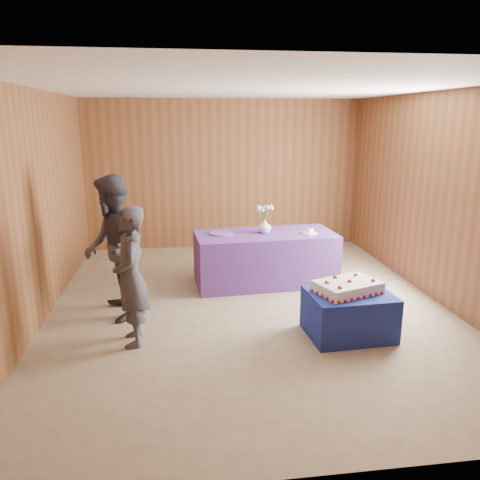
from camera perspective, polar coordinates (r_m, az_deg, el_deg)
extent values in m
plane|color=gray|center=(6.11, 1.06, -8.05)|extent=(6.00, 6.00, 0.00)
cube|color=brown|center=(8.67, -1.94, 7.97)|extent=(5.00, 0.04, 2.70)
cube|color=brown|center=(2.90, 10.29, -5.98)|extent=(5.00, 0.04, 2.70)
cube|color=brown|center=(5.89, -23.72, 3.56)|extent=(0.04, 6.00, 2.70)
cube|color=brown|center=(6.59, 23.22, 4.66)|extent=(0.04, 6.00, 2.70)
cube|color=white|center=(5.65, 1.19, 18.12)|extent=(5.00, 6.00, 0.04)
cube|color=navy|center=(5.39, 13.11, -8.78)|extent=(0.94, 0.75, 0.50)
cube|color=#5E3694|center=(6.84, 3.07, -2.22)|extent=(2.05, 1.03, 0.75)
cube|color=silver|center=(5.29, 12.96, -5.59)|extent=(0.78, 0.65, 0.12)
sphere|color=#B80E17|center=(4.95, 11.58, -7.51)|extent=(0.04, 0.04, 0.04)
sphere|color=#B80E17|center=(5.37, 17.23, -6.08)|extent=(0.04, 0.04, 0.04)
sphere|color=#B80E17|center=(5.28, 8.55, -5.94)|extent=(0.04, 0.04, 0.04)
sphere|color=#B80E17|center=(5.67, 14.10, -4.73)|extent=(0.04, 0.04, 0.04)
sphere|color=#B80E17|center=(5.06, 12.06, -5.49)|extent=(0.04, 0.04, 0.04)
cone|color=#155E17|center=(5.08, 12.35, -5.61)|extent=(0.02, 0.03, 0.03)
sphere|color=#B80E17|center=(5.45, 13.78, -4.13)|extent=(0.04, 0.04, 0.04)
cone|color=#155E17|center=(5.46, 14.04, -4.25)|extent=(0.02, 0.03, 0.03)
sphere|color=#B80E17|center=(5.27, 13.01, -4.75)|extent=(0.04, 0.04, 0.04)
cone|color=#155E17|center=(5.28, 13.28, -4.87)|extent=(0.02, 0.03, 0.03)
imported|color=silver|center=(6.75, 3.03, 1.70)|extent=(0.20, 0.20, 0.20)
cylinder|color=#325E25|center=(6.72, 3.38, 3.22)|extent=(0.01, 0.01, 0.17)
sphere|color=silver|center=(6.72, 3.90, 3.93)|extent=(0.06, 0.06, 0.06)
cylinder|color=#325E25|center=(6.74, 3.26, 3.26)|extent=(0.01, 0.01, 0.17)
sphere|color=white|center=(6.77, 3.60, 4.03)|extent=(0.06, 0.06, 0.06)
cylinder|color=#325E25|center=(6.75, 3.04, 3.28)|extent=(0.01, 0.01, 0.17)
sphere|color=silver|center=(6.80, 3.05, 4.07)|extent=(0.06, 0.06, 0.06)
cylinder|color=#325E25|center=(6.74, 2.82, 3.26)|extent=(0.01, 0.01, 0.17)
sphere|color=white|center=(6.77, 2.50, 4.04)|extent=(0.06, 0.06, 0.06)
cylinder|color=#325E25|center=(6.72, 2.71, 3.23)|extent=(0.01, 0.01, 0.17)
sphere|color=silver|center=(6.71, 2.21, 3.95)|extent=(0.06, 0.06, 0.06)
cylinder|color=#325E25|center=(6.69, 2.75, 3.18)|extent=(0.01, 0.01, 0.17)
sphere|color=white|center=(6.65, 2.31, 3.84)|extent=(0.06, 0.06, 0.06)
cylinder|color=#325E25|center=(6.67, 2.93, 3.15)|extent=(0.01, 0.01, 0.17)
sphere|color=silver|center=(6.60, 2.77, 3.76)|extent=(0.06, 0.06, 0.06)
cylinder|color=#325E25|center=(6.68, 3.17, 3.14)|extent=(0.01, 0.01, 0.17)
sphere|color=white|center=(6.60, 3.37, 3.76)|extent=(0.06, 0.06, 0.06)
cylinder|color=#325E25|center=(6.69, 3.35, 3.17)|extent=(0.01, 0.01, 0.17)
sphere|color=silver|center=(6.65, 3.81, 3.82)|extent=(0.06, 0.06, 0.06)
cylinder|color=#754E9C|center=(6.70, -2.33, 0.83)|extent=(0.39, 0.39, 0.02)
cylinder|color=white|center=(6.80, 8.52, 0.85)|extent=(0.26, 0.26, 0.01)
cube|color=silver|center=(6.79, 8.53, 1.17)|extent=(0.09, 0.09, 0.07)
sphere|color=#B80E17|center=(6.76, 8.60, 1.50)|extent=(0.03, 0.03, 0.03)
cube|color=silver|center=(6.66, 9.38, 0.49)|extent=(0.26, 0.06, 0.00)
imported|color=#34343D|center=(5.03, -13.18, -4.39)|extent=(0.42, 0.58, 1.50)
imported|color=#363540|center=(5.72, -15.15, -0.96)|extent=(0.83, 0.97, 1.74)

